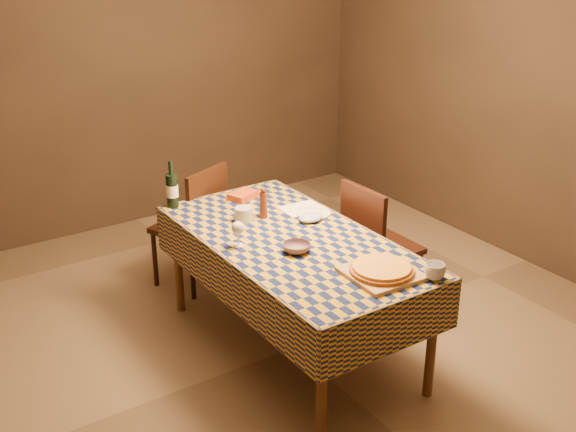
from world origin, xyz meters
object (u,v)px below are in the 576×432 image
(cutting_board, at_px, (381,273))
(bowl, at_px, (297,248))
(white_plate, at_px, (313,213))
(chair_right, at_px, (375,241))
(chair_far, at_px, (196,221))
(pizza, at_px, (382,269))
(dining_table, at_px, (293,250))
(wine_bottle, at_px, (172,190))

(cutting_board, bearing_deg, bowl, 113.51)
(white_plate, xyz_separation_m, chair_right, (0.41, -0.14, -0.25))
(white_plate, bearing_deg, chair_far, 117.09)
(chair_far, xyz_separation_m, chair_right, (0.84, -0.98, 0.00))
(pizza, relative_size, chair_far, 0.40)
(dining_table, relative_size, bowl, 11.40)
(wine_bottle, bearing_deg, bowl, -73.85)
(white_plate, bearing_deg, wine_bottle, 138.66)
(pizza, distance_m, white_plate, 0.92)
(cutting_board, bearing_deg, pizza, 104.04)
(chair_far, bearing_deg, bowl, -88.90)
(chair_right, bearing_deg, white_plate, 160.81)
(dining_table, bearing_deg, bowl, -116.65)
(wine_bottle, height_order, chair_right, wine_bottle)
(pizza, height_order, chair_far, chair_far)
(cutting_board, bearing_deg, chair_far, 97.82)
(dining_table, bearing_deg, pizza, -78.33)
(cutting_board, height_order, white_plate, cutting_board)
(pizza, bearing_deg, wine_bottle, 108.62)
(cutting_board, relative_size, chair_far, 0.39)
(bowl, relative_size, white_plate, 0.71)
(dining_table, distance_m, pizza, 0.68)
(pizza, bearing_deg, bowl, 113.51)
(white_plate, xyz_separation_m, chair_far, (-0.43, 0.84, -0.25))
(white_plate, height_order, chair_right, chair_right)
(pizza, height_order, chair_right, chair_right)
(chair_right, bearing_deg, dining_table, -172.19)
(bowl, bearing_deg, pizza, -66.49)
(dining_table, bearing_deg, wine_bottle, 113.56)
(wine_bottle, bearing_deg, dining_table, -66.44)
(dining_table, xyz_separation_m, pizza, (0.13, -0.65, 0.12))
(chair_right, bearing_deg, wine_bottle, 145.64)
(dining_table, xyz_separation_m, chair_far, (-0.10, 1.08, -0.17))
(dining_table, relative_size, cutting_board, 5.07)
(cutting_board, bearing_deg, chair_right, 51.45)
(wine_bottle, distance_m, chair_right, 1.39)
(pizza, distance_m, wine_bottle, 1.60)
(pizza, xyz_separation_m, chair_right, (0.60, 0.75, -0.29))
(wine_bottle, xyz_separation_m, chair_far, (0.27, 0.22, -0.37))
(cutting_board, distance_m, wine_bottle, 1.60)
(bowl, height_order, white_plate, bowl)
(pizza, relative_size, white_plate, 1.65)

